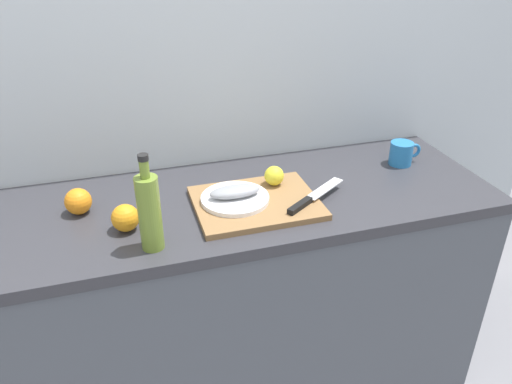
% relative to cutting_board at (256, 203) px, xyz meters
% --- Properties ---
extents(back_wall, '(3.20, 0.05, 2.50)m').
position_rel_cutting_board_xyz_m(back_wall, '(-0.17, 0.39, 0.34)').
color(back_wall, silver).
rests_on(back_wall, ground_plane).
extents(kitchen_counter, '(2.00, 0.60, 0.90)m').
position_rel_cutting_board_xyz_m(kitchen_counter, '(-0.17, 0.07, -0.46)').
color(kitchen_counter, '#4C5159').
rests_on(kitchen_counter, ground_plane).
extents(cutting_board, '(0.40, 0.31, 0.02)m').
position_rel_cutting_board_xyz_m(cutting_board, '(0.00, 0.00, 0.00)').
color(cutting_board, olive).
rests_on(cutting_board, kitchen_counter).
extents(white_plate, '(0.22, 0.22, 0.01)m').
position_rel_cutting_board_xyz_m(white_plate, '(-0.07, 0.02, 0.02)').
color(white_plate, white).
rests_on(white_plate, cutting_board).
extents(fish_fillet, '(0.17, 0.07, 0.04)m').
position_rel_cutting_board_xyz_m(fish_fillet, '(-0.07, 0.02, 0.04)').
color(fish_fillet, gray).
rests_on(fish_fillet, white_plate).
extents(chef_knife, '(0.26, 0.19, 0.02)m').
position_rel_cutting_board_xyz_m(chef_knife, '(0.16, -0.06, 0.02)').
color(chef_knife, silver).
rests_on(chef_knife, cutting_board).
extents(lemon_0, '(0.07, 0.07, 0.07)m').
position_rel_cutting_board_xyz_m(lemon_0, '(0.09, 0.09, 0.04)').
color(lemon_0, yellow).
rests_on(lemon_0, cutting_board).
extents(olive_oil_bottle, '(0.06, 0.06, 0.29)m').
position_rel_cutting_board_xyz_m(olive_oil_bottle, '(-0.35, -0.14, 0.11)').
color(olive_oil_bottle, olive).
rests_on(olive_oil_bottle, kitchen_counter).
extents(coffee_mug_0, '(0.13, 0.09, 0.09)m').
position_rel_cutting_board_xyz_m(coffee_mug_0, '(0.62, 0.14, 0.03)').
color(coffee_mug_0, '#2672B2').
rests_on(coffee_mug_0, kitchen_counter).
extents(orange_0, '(0.08, 0.08, 0.08)m').
position_rel_cutting_board_xyz_m(orange_0, '(-0.55, 0.12, 0.03)').
color(orange_0, orange).
rests_on(orange_0, kitchen_counter).
extents(orange_2, '(0.08, 0.08, 0.08)m').
position_rel_cutting_board_xyz_m(orange_2, '(-0.41, -0.02, 0.03)').
color(orange_2, orange).
rests_on(orange_2, kitchen_counter).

